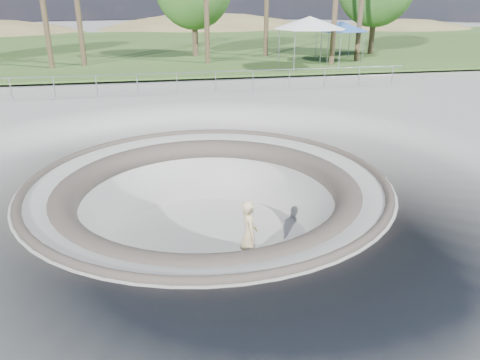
# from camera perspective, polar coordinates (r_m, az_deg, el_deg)

# --- Properties ---
(ground) EXTENTS (180.00, 180.00, 0.00)m
(ground) POSITION_cam_1_polar(r_m,az_deg,el_deg) (13.34, -3.97, -0.08)
(ground) COLOR #9D9D98
(ground) RESTS_ON ground
(skate_bowl) EXTENTS (14.00, 14.00, 4.10)m
(skate_bowl) POSITION_cam_1_polar(r_m,az_deg,el_deg) (14.13, -3.77, -6.97)
(skate_bowl) COLOR #9D9D98
(skate_bowl) RESTS_ON ground
(grass_strip) EXTENTS (180.00, 36.00, 0.12)m
(grass_strip) POSITION_cam_1_polar(r_m,az_deg,el_deg) (46.56, -9.61, 15.75)
(grass_strip) COLOR #395522
(grass_strip) RESTS_ON ground
(distant_hills) EXTENTS (103.20, 45.00, 28.60)m
(distant_hills) POSITION_cam_1_polar(r_m,az_deg,el_deg) (70.69, -6.84, 11.99)
(distant_hills) COLOR brown
(distant_hills) RESTS_ON ground
(safety_railing) EXTENTS (25.00, 0.06, 1.03)m
(safety_railing) POSITION_cam_1_polar(r_m,az_deg,el_deg) (24.71, -7.69, 11.72)
(safety_railing) COLOR gray
(safety_railing) RESTS_ON ground
(skateboard) EXTENTS (0.89, 0.49, 0.09)m
(skateboard) POSITION_cam_1_polar(r_m,az_deg,el_deg) (12.74, 1.09, -10.44)
(skateboard) COLOR brown
(skateboard) RESTS_ON ground
(skater) EXTENTS (0.46, 0.69, 1.89)m
(skater) POSITION_cam_1_polar(r_m,az_deg,el_deg) (12.25, 1.12, -6.62)
(skater) COLOR #D3BB88
(skater) RESTS_ON skateboard
(canopy_white) EXTENTS (6.49, 6.49, 3.28)m
(canopy_white) POSITION_cam_1_polar(r_m,az_deg,el_deg) (32.12, 8.50, 18.43)
(canopy_white) COLOR gray
(canopy_white) RESTS_ON ground
(canopy_blue) EXTENTS (5.52, 5.52, 2.79)m
(canopy_blue) POSITION_cam_1_polar(r_m,az_deg,el_deg) (36.03, 12.14, 17.85)
(canopy_blue) COLOR gray
(canopy_blue) RESTS_ON ground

